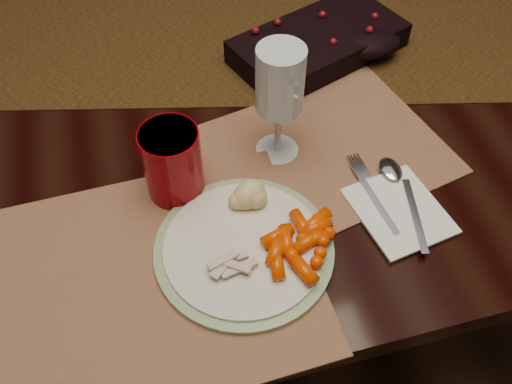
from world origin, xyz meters
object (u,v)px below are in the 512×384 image
object	(u,v)px
napkin	(399,211)
wine_glass	(279,105)
dinner_plate	(244,248)
mashed_potatoes	(239,189)
dining_table	(239,219)
turkey_shreds	(231,264)
red_cup	(173,163)
centerpiece	(319,40)
placemat_main	(316,154)
baby_carrots	(300,246)

from	to	relation	value
napkin	wine_glass	bearing A→B (deg)	120.03
dinner_plate	napkin	distance (m)	0.24
mashed_potatoes	napkin	bearing A→B (deg)	-18.62
dining_table	turkey_shreds	world-z (taller)	turkey_shreds
mashed_potatoes	red_cup	bearing A→B (deg)	149.05
wine_glass	mashed_potatoes	bearing A→B (deg)	-132.71
dining_table	red_cup	world-z (taller)	red_cup
centerpiece	dinner_plate	xyz separation A→B (m)	(-0.24, -0.40, -0.02)
red_cup	wine_glass	size ratio (longest dim) A/B	0.59
red_cup	wine_glass	distance (m)	0.18
dining_table	placemat_main	size ratio (longest dim) A/B	4.48
baby_carrots	turkey_shreds	world-z (taller)	baby_carrots
mashed_potatoes	wine_glass	world-z (taller)	wine_glass
baby_carrots	turkey_shreds	bearing A→B (deg)	-179.43
napkin	turkey_shreds	bearing A→B (deg)	178.33
centerpiece	napkin	world-z (taller)	centerpiece
mashed_potatoes	baby_carrots	bearing A→B (deg)	-62.46
dinner_plate	mashed_potatoes	xyz separation A→B (m)	(0.01, 0.08, 0.03)
placemat_main	mashed_potatoes	xyz separation A→B (m)	(-0.14, -0.07, 0.04)
dinner_plate	baby_carrots	bearing A→B (deg)	-20.86
centerpiece	dinner_plate	distance (m)	0.47
turkey_shreds	napkin	bearing A→B (deg)	7.96
napkin	wine_glass	world-z (taller)	wine_glass
dining_table	wine_glass	world-z (taller)	wine_glass
centerpiece	placemat_main	bearing A→B (deg)	-109.18
dining_table	centerpiece	size ratio (longest dim) A/B	5.64
dinner_plate	dining_table	bearing A→B (deg)	79.21
placemat_main	turkey_shreds	distance (m)	0.26
dinner_plate	turkey_shreds	distance (m)	0.04
centerpiece	red_cup	xyz separation A→B (m)	(-0.32, -0.26, 0.03)
dinner_plate	mashed_potatoes	world-z (taller)	mashed_potatoes
baby_carrots	wine_glass	xyz separation A→B (m)	(0.03, 0.20, 0.07)
wine_glass	dining_table	bearing A→B (deg)	104.17
placemat_main	red_cup	size ratio (longest dim) A/B	3.40
dining_table	wine_glass	size ratio (longest dim) A/B	9.04
mashed_potatoes	napkin	size ratio (longest dim) A/B	0.51
dining_table	mashed_potatoes	xyz separation A→B (m)	(-0.05, -0.24, 0.41)
dining_table	dinner_plate	world-z (taller)	dinner_plate
turkey_shreds	red_cup	xyz separation A→B (m)	(-0.05, 0.16, 0.04)
napkin	red_cup	bearing A→B (deg)	148.09
centerpiece	turkey_shreds	distance (m)	0.50
baby_carrots	red_cup	bearing A→B (deg)	131.48
placemat_main	wine_glass	bearing A→B (deg)	145.29
turkey_shreds	baby_carrots	bearing A→B (deg)	0.57
dining_table	mashed_potatoes	distance (m)	0.48
napkin	centerpiece	bearing A→B (deg)	79.57
dining_table	placemat_main	bearing A→B (deg)	-60.79
dining_table	wine_glass	xyz separation A→B (m)	(0.04, -0.15, 0.47)
placemat_main	red_cup	world-z (taller)	red_cup
red_cup	baby_carrots	bearing A→B (deg)	-48.52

